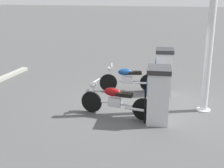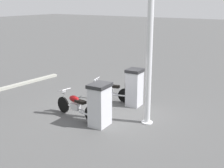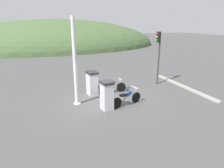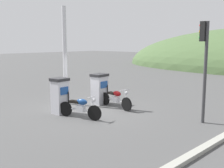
% 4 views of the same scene
% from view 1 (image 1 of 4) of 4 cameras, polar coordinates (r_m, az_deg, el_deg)
% --- Properties ---
extents(ground_plane, '(120.00, 120.00, 0.00)m').
position_cam_1_polar(ground_plane, '(9.45, 6.38, -3.79)').
color(ground_plane, '#4C4C4C').
extents(fuel_pump_near, '(0.64, 0.70, 1.52)m').
position_cam_1_polar(fuel_pump_near, '(10.33, 9.64, 2.38)').
color(fuel_pump_near, silver).
rests_on(fuel_pump_near, ground).
extents(fuel_pump_far, '(0.66, 0.82, 1.49)m').
position_cam_1_polar(fuel_pump_far, '(8.03, 8.58, -1.97)').
color(fuel_pump_far, silver).
rests_on(fuel_pump_far, ground).
extents(motorcycle_near_pump, '(1.95, 0.66, 0.94)m').
position_cam_1_polar(motorcycle_near_pump, '(10.50, 2.92, 1.06)').
color(motorcycle_near_pump, black).
rests_on(motorcycle_near_pump, ground).
extents(motorcycle_far_pump, '(2.13, 0.67, 0.95)m').
position_cam_1_polar(motorcycle_far_pump, '(8.40, 0.64, -3.01)').
color(motorcycle_far_pump, black).
rests_on(motorcycle_far_pump, ground).
extents(canopy_support_pole, '(0.40, 0.40, 4.68)m').
position_cam_1_polar(canopy_support_pole, '(8.77, 17.91, 9.17)').
color(canopy_support_pole, silver).
rests_on(canopy_support_pole, ground).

